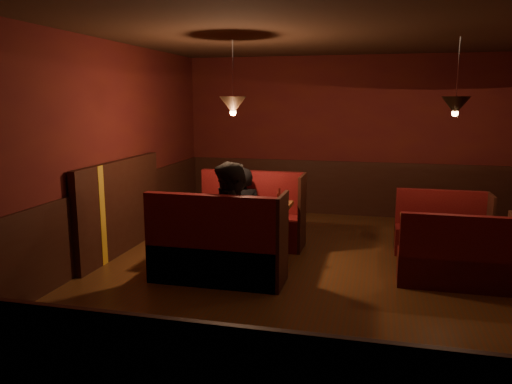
% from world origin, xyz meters
% --- Properties ---
extents(room, '(6.02, 7.02, 2.92)m').
position_xyz_m(room, '(-0.28, 0.05, 1.05)').
color(room, '#5F3012').
rests_on(room, ground).
extents(main_table, '(1.44, 0.87, 1.01)m').
position_xyz_m(main_table, '(-1.25, 0.39, 0.59)').
color(main_table, '#4F2A0D').
rests_on(main_table, ground).
extents(main_bench_far, '(1.58, 0.57, 1.08)m').
position_xyz_m(main_bench_far, '(-1.24, 1.20, 0.34)').
color(main_bench_far, '#4B060F').
rests_on(main_bench_far, ground).
extents(main_bench_near, '(1.58, 0.57, 1.08)m').
position_xyz_m(main_bench_near, '(-1.24, -0.43, 0.34)').
color(main_bench_near, '#4B060F').
rests_on(main_bench_near, ground).
extents(second_table, '(1.11, 0.71, 0.63)m').
position_xyz_m(second_table, '(1.42, 0.73, 0.47)').
color(second_table, '#4F2A0D').
rests_on(second_table, ground).
extents(second_bench_far, '(1.23, 0.46, 0.88)m').
position_xyz_m(second_bench_far, '(1.44, 1.39, 0.28)').
color(second_bench_far, '#4B060F').
rests_on(second_bench_far, ground).
extents(second_bench_near, '(1.23, 0.46, 0.88)m').
position_xyz_m(second_bench_near, '(1.44, 0.06, 0.28)').
color(second_bench_near, '#4B060F').
rests_on(second_bench_near, ground).
extents(diner_a, '(0.61, 0.45, 1.52)m').
position_xyz_m(diner_a, '(-1.33, 1.07, 0.76)').
color(diner_a, black).
rests_on(diner_a, ground).
extents(diner_b, '(0.99, 0.86, 1.75)m').
position_xyz_m(diner_b, '(-1.10, -0.21, 0.88)').
color(diner_b, black).
rests_on(diner_b, ground).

